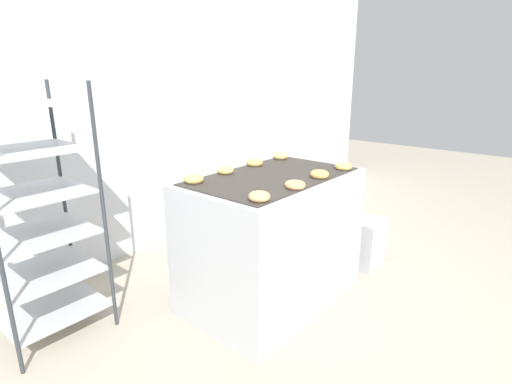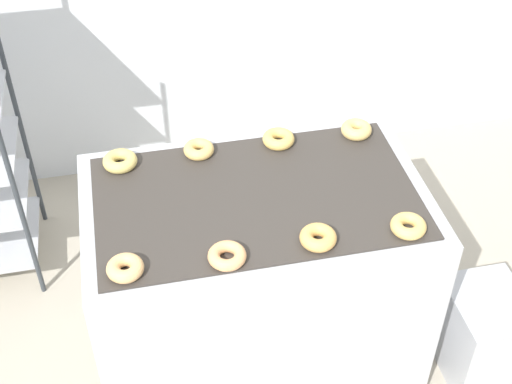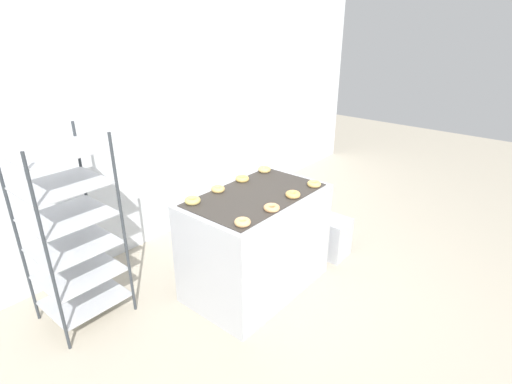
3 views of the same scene
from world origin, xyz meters
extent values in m
plane|color=#B2A893|center=(0.00, 0.00, 0.00)|extent=(14.00, 14.00, 0.00)
cube|color=silver|center=(0.00, 2.12, 1.40)|extent=(8.00, 0.05, 2.80)
cube|color=#B7BABF|center=(0.00, 0.64, 0.46)|extent=(1.26, 0.78, 0.93)
cube|color=#38332D|center=(0.00, 0.64, 0.93)|extent=(1.16, 0.69, 0.01)
cube|color=#262628|center=(0.35, 0.29, 0.65)|extent=(0.12, 0.07, 0.10)
cylinder|color=#33383D|center=(-1.52, 1.23, 0.78)|extent=(0.02, 0.02, 1.57)
cylinder|color=#33383D|center=(-0.93, 1.23, 0.78)|extent=(0.02, 0.02, 1.57)
cylinder|color=#33383D|center=(-1.52, 1.75, 0.78)|extent=(0.02, 0.02, 1.57)
cylinder|color=#33383D|center=(-0.93, 1.75, 0.78)|extent=(0.02, 0.02, 1.57)
cube|color=#B7BABF|center=(-1.22, 1.49, 0.16)|extent=(0.59, 0.52, 0.01)
cube|color=#B7BABF|center=(-1.22, 1.49, 0.41)|extent=(0.59, 0.52, 0.01)
cube|color=#B7BABF|center=(-1.22, 1.49, 0.67)|extent=(0.59, 0.52, 0.01)
cube|color=#B7BABF|center=(-1.22, 1.49, 0.93)|extent=(0.59, 0.52, 0.01)
cube|color=#B7BABF|center=(-1.22, 1.49, 1.19)|extent=(0.59, 0.52, 0.01)
cube|color=#B7BABF|center=(-1.22, 1.49, 1.44)|extent=(0.59, 0.52, 0.01)
cube|color=#B7BABF|center=(0.92, 0.40, 0.21)|extent=(0.30, 0.37, 0.42)
torus|color=#E8B16F|center=(-0.49, 0.36, 0.96)|extent=(0.12, 0.12, 0.04)
torus|color=#EBAA6C|center=(-0.16, 0.35, 0.96)|extent=(0.13, 0.13, 0.04)
torus|color=#E0A959|center=(0.15, 0.37, 0.96)|extent=(0.13, 0.13, 0.05)
torus|color=#E0B662|center=(0.47, 0.36, 0.96)|extent=(0.12, 0.12, 0.04)
torus|color=#D6BD65|center=(-0.47, 0.92, 0.96)|extent=(0.13, 0.13, 0.04)
torus|color=#E4B965|center=(-0.16, 0.93, 0.96)|extent=(0.12, 0.12, 0.04)
torus|color=#E1B85C|center=(0.15, 0.93, 0.96)|extent=(0.13, 0.13, 0.04)
torus|color=#DEB969|center=(0.47, 0.93, 0.96)|extent=(0.12, 0.12, 0.05)
camera|label=1|loc=(-2.10, -0.96, 1.61)|focal=28.00mm
camera|label=2|loc=(-0.40, -1.25, 2.63)|focal=50.00mm
camera|label=3|loc=(-2.39, -1.35, 2.31)|focal=28.00mm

